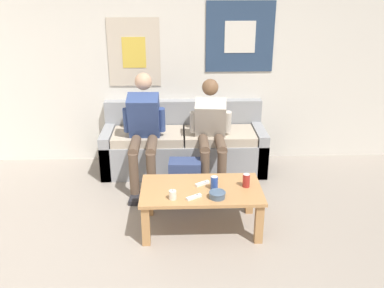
{
  "coord_description": "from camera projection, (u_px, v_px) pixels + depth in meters",
  "views": [
    {
      "loc": [
        0.2,
        -2.35,
        2.2
      ],
      "look_at": [
        0.34,
        1.56,
        0.65
      ],
      "focal_mm": 40.0,
      "sensor_mm": 36.0,
      "label": 1
    }
  ],
  "objects": [
    {
      "name": "wall_back",
      "position": [
        160.0,
        58.0,
        5.07
      ],
      "size": [
        10.0,
        0.07,
        2.55
      ],
      "color": "silver",
      "rests_on": "ground_plane"
    },
    {
      "name": "couch",
      "position": [
        184.0,
        147.0,
        5.13
      ],
      "size": [
        1.91,
        0.69,
        0.78
      ],
      "color": "gray",
      "rests_on": "ground_plane"
    },
    {
      "name": "coffee_table",
      "position": [
        201.0,
        195.0,
        3.88
      ],
      "size": [
        1.09,
        0.62,
        0.41
      ],
      "color": "#B27F4C",
      "rests_on": "ground_plane"
    },
    {
      "name": "person_seated_adult",
      "position": [
        144.0,
        127.0,
        4.66
      ],
      "size": [
        0.47,
        0.89,
        1.2
      ],
      "color": "brown",
      "rests_on": "ground_plane"
    },
    {
      "name": "person_seated_teen",
      "position": [
        211.0,
        129.0,
        4.7
      ],
      "size": [
        0.47,
        0.87,
        1.13
      ],
      "color": "brown",
      "rests_on": "ground_plane"
    },
    {
      "name": "backpack",
      "position": [
        185.0,
        179.0,
        4.51
      ],
      "size": [
        0.35,
        0.26,
        0.4
      ],
      "color": "navy",
      "rests_on": "ground_plane"
    },
    {
      "name": "ceramic_bowl",
      "position": [
        217.0,
        194.0,
        3.68
      ],
      "size": [
        0.15,
        0.15,
        0.06
      ],
      "color": "#475B75",
      "rests_on": "coffee_table"
    },
    {
      "name": "pillar_candle",
      "position": [
        173.0,
        195.0,
        3.66
      ],
      "size": [
        0.06,
        0.06,
        0.09
      ],
      "color": "silver",
      "rests_on": "coffee_table"
    },
    {
      "name": "drink_can_blue",
      "position": [
        214.0,
        183.0,
        3.82
      ],
      "size": [
        0.07,
        0.07,
        0.12
      ],
      "color": "#28479E",
      "rests_on": "coffee_table"
    },
    {
      "name": "drink_can_red",
      "position": [
        246.0,
        180.0,
        3.87
      ],
      "size": [
        0.07,
        0.07,
        0.12
      ],
      "color": "maroon",
      "rests_on": "coffee_table"
    },
    {
      "name": "game_controller_near_left",
      "position": [
        194.0,
        197.0,
        3.68
      ],
      "size": [
        0.14,
        0.11,
        0.03
      ],
      "color": "white",
      "rests_on": "coffee_table"
    },
    {
      "name": "game_controller_near_right",
      "position": [
        202.0,
        183.0,
        3.92
      ],
      "size": [
        0.14,
        0.11,
        0.03
      ],
      "color": "white",
      "rests_on": "coffee_table"
    }
  ]
}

